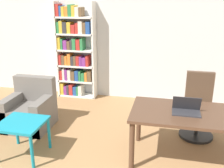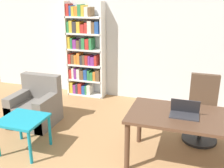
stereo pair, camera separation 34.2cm
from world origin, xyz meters
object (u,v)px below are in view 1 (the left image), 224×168
at_px(desk, 193,119).
at_px(armchair, 30,111).
at_px(laptop, 186,109).
at_px(bookshelf, 74,53).
at_px(office_chair, 198,109).
at_px(side_table_blue, 22,127).

xyz_separation_m(desk, armchair, (-2.67, 0.44, -0.35)).
bearing_deg(desk, laptop, -166.82).
distance_m(desk, bookshelf, 3.18).
xyz_separation_m(office_chair, armchair, (-2.81, -0.34, -0.17)).
xyz_separation_m(desk, laptop, (-0.10, -0.02, 0.14)).
bearing_deg(desk, office_chair, 79.76).
xyz_separation_m(laptop, side_table_blue, (-2.21, -0.37, -0.33)).
xyz_separation_m(side_table_blue, bookshelf, (-0.11, 2.43, 0.57)).
bearing_deg(bookshelf, side_table_blue, -87.50).
distance_m(side_table_blue, bookshelf, 2.50).
height_order(desk, office_chair, office_chair).
xyz_separation_m(laptop, office_chair, (0.24, 0.80, -0.32)).
relative_size(side_table_blue, armchair, 0.71).
bearing_deg(office_chair, desk, -100.24).
height_order(desk, bookshelf, bookshelf).
height_order(desk, armchair, armchair).
height_order(laptop, office_chair, office_chair).
xyz_separation_m(desk, side_table_blue, (-2.31, -0.39, -0.19)).
distance_m(desk, armchair, 2.73).
bearing_deg(bookshelf, armchair, -98.94).
height_order(laptop, side_table_blue, laptop).
height_order(office_chair, side_table_blue, office_chair).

